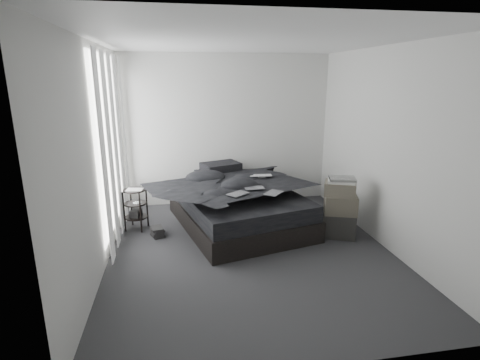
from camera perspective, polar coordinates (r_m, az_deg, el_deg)
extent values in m
cube|color=#303032|center=(5.00, 1.60, -10.75)|extent=(3.60, 4.20, 0.01)
cube|color=white|center=(4.51, 1.86, 20.45)|extent=(3.60, 4.20, 0.01)
cube|color=silver|center=(6.62, -1.95, 7.55)|extent=(3.60, 0.01, 2.60)
cube|color=silver|center=(2.63, 10.95, -4.98)|extent=(3.60, 0.01, 2.60)
cube|color=silver|center=(4.58, -20.97, 2.99)|extent=(0.01, 4.20, 2.60)
cube|color=silver|center=(5.24, 21.45, 4.41)|extent=(0.01, 4.20, 2.60)
cube|color=white|center=(5.44, -19.10, 5.53)|extent=(0.02, 2.00, 2.30)
cube|color=white|center=(5.44, -18.52, 4.83)|extent=(0.06, 2.12, 2.48)
cube|color=black|center=(5.77, -0.17, -5.48)|extent=(2.11, 2.49, 0.29)
cube|color=black|center=(5.68, -0.17, -3.00)|extent=(2.03, 2.42, 0.23)
imported|color=black|center=(5.56, 0.04, -0.79)|extent=(1.99, 2.18, 0.25)
cube|color=black|center=(6.36, -3.62, 0.76)|extent=(0.74, 0.58, 0.15)
cube|color=black|center=(6.33, -2.95, 2.02)|extent=(0.72, 0.60, 0.14)
imported|color=silver|center=(5.78, 3.25, 1.25)|extent=(0.36, 0.25, 0.03)
cube|color=black|center=(4.96, -0.31, -1.24)|extent=(0.33, 0.30, 0.01)
cube|color=black|center=(5.23, 2.18, -0.32)|extent=(0.28, 0.19, 0.01)
cube|color=black|center=(5.02, 5.15, -0.98)|extent=(0.31, 0.32, 0.01)
cylinder|color=black|center=(5.79, -15.60, -4.36)|extent=(0.42, 0.42, 0.61)
cube|color=white|center=(5.68, -15.77, -1.45)|extent=(0.26, 0.21, 0.01)
cube|color=black|center=(5.52, -12.49, -7.66)|extent=(0.21, 0.25, 0.15)
cube|color=#242424|center=(5.57, 14.73, -6.50)|extent=(0.58, 0.52, 0.35)
cube|color=#575145|center=(5.45, 15.06, -3.55)|extent=(0.53, 0.47, 0.27)
cube|color=#575145|center=(5.40, 15.00, -1.24)|extent=(0.52, 0.49, 0.18)
cube|color=silver|center=(5.37, 15.19, -0.12)|extent=(0.44, 0.40, 0.04)
cube|color=silver|center=(5.35, 15.33, 0.20)|extent=(0.41, 0.36, 0.03)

